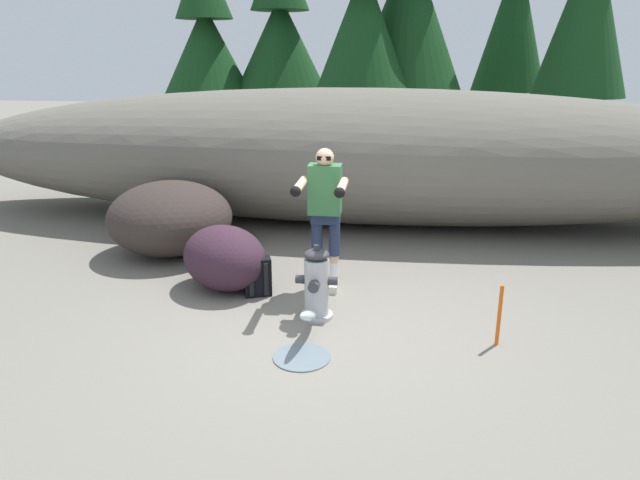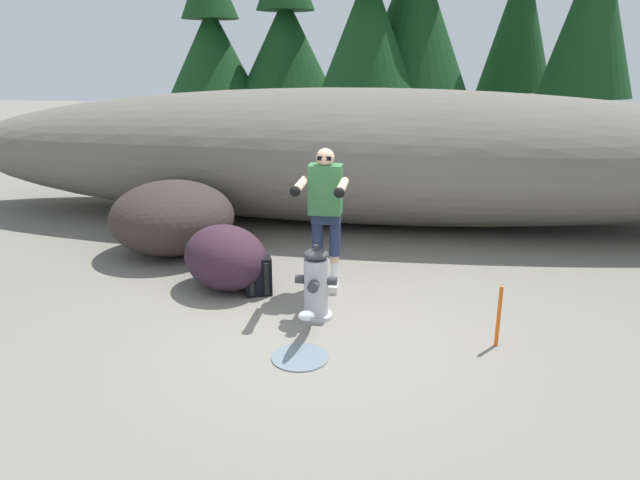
# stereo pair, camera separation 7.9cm
# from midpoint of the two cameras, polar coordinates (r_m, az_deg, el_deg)

# --- Properties ---
(ground_plane) EXTENTS (56.00, 56.00, 0.04)m
(ground_plane) POSITION_cam_midpoint_polar(r_m,az_deg,el_deg) (5.82, -0.07, -9.03)
(ground_plane) COLOR slate
(dirt_embankment) EXTENTS (14.15, 3.20, 2.13)m
(dirt_embankment) POSITION_cam_midpoint_polar(r_m,az_deg,el_deg) (9.46, 3.77, 8.35)
(dirt_embankment) COLOR #666056
(dirt_embankment) RESTS_ON ground_plane
(fire_hydrant) EXTENTS (0.43, 0.39, 0.79)m
(fire_hydrant) POSITION_cam_midpoint_polar(r_m,az_deg,el_deg) (5.93, -0.73, -4.44)
(fire_hydrant) COLOR #B2B2B7
(fire_hydrant) RESTS_ON ground_plane
(hydrant_water_jet) EXTENTS (0.52, 0.97, 0.46)m
(hydrant_water_jet) POSITION_cam_midpoint_polar(r_m,az_deg,el_deg) (5.44, -1.79, -8.69)
(hydrant_water_jet) COLOR silver
(hydrant_water_jet) RESTS_ON ground_plane
(utility_worker) EXTENTS (0.55, 0.98, 1.66)m
(utility_worker) POSITION_cam_midpoint_polar(r_m,az_deg,el_deg) (6.39, 0.14, 3.72)
(utility_worker) COLOR beige
(utility_worker) RESTS_ON ground_plane
(spare_backpack) EXTENTS (0.35, 0.35, 0.47)m
(spare_backpack) POSITION_cam_midpoint_polar(r_m,az_deg,el_deg) (6.59, -6.54, -3.60)
(spare_backpack) COLOR black
(spare_backpack) RESTS_ON ground_plane
(boulder_large) EXTENTS (2.14, 2.14, 0.99)m
(boulder_large) POSITION_cam_midpoint_polar(r_m,az_deg,el_deg) (8.14, -14.87, 2.14)
(boulder_large) COLOR #352C28
(boulder_large) RESTS_ON ground_plane
(boulder_mid) EXTENTS (1.40, 1.35, 0.75)m
(boulder_mid) POSITION_cam_midpoint_polar(r_m,az_deg,el_deg) (6.77, -9.75, -1.75)
(boulder_mid) COLOR #36212E
(boulder_mid) RESTS_ON ground_plane
(pine_tree_far_left) EXTENTS (2.46, 2.46, 5.60)m
(pine_tree_far_left) POSITION_cam_midpoint_polar(r_m,az_deg,el_deg) (17.43, -11.42, 19.51)
(pine_tree_far_left) COLOR #47331E
(pine_tree_far_left) RESTS_ON ground_plane
(pine_tree_left) EXTENTS (2.53, 2.53, 5.90)m
(pine_tree_left) POSITION_cam_midpoint_polar(r_m,az_deg,el_deg) (17.23, -4.10, 20.52)
(pine_tree_left) COLOR #47331E
(pine_tree_left) RESTS_ON ground_plane
(pine_tree_center) EXTENTS (2.27, 2.27, 6.49)m
(pine_tree_center) POSITION_cam_midpoint_polar(r_m,az_deg,el_deg) (14.23, 4.16, 22.15)
(pine_tree_center) COLOR #47331E
(pine_tree_center) RESTS_ON ground_plane
(survey_stake) EXTENTS (0.04, 0.04, 0.60)m
(survey_stake) POSITION_cam_midpoint_polar(r_m,az_deg,el_deg) (5.64, 16.93, -7.15)
(survey_stake) COLOR #E55914
(survey_stake) RESTS_ON ground_plane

